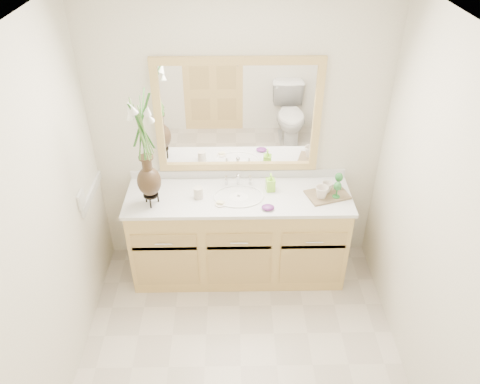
{
  "coord_description": "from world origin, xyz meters",
  "views": [
    {
      "loc": [
        -0.04,
        -2.11,
        3.02
      ],
      "look_at": [
        0.01,
        0.65,
        1.11
      ],
      "focal_mm": 35.0,
      "sensor_mm": 36.0,
      "label": 1
    }
  ],
  "objects_px": {
    "flower_vase": "(143,136)",
    "soap_bottle": "(270,183)",
    "tumbler": "(198,193)",
    "tray": "(327,195)"
  },
  "relations": [
    {
      "from": "flower_vase",
      "to": "soap_bottle",
      "type": "xyz_separation_m",
      "value": [
        0.95,
        0.17,
        -0.54
      ]
    },
    {
      "from": "tumbler",
      "to": "soap_bottle",
      "type": "distance_m",
      "value": 0.6
    },
    {
      "from": "flower_vase",
      "to": "tray",
      "type": "height_order",
      "value": "flower_vase"
    },
    {
      "from": "flower_vase",
      "to": "tumbler",
      "type": "distance_m",
      "value": 0.67
    },
    {
      "from": "flower_vase",
      "to": "soap_bottle",
      "type": "relative_size",
      "value": 6.29
    },
    {
      "from": "flower_vase",
      "to": "tumbler",
      "type": "bearing_deg",
      "value": 12.16
    },
    {
      "from": "tumbler",
      "to": "soap_bottle",
      "type": "relative_size",
      "value": 0.67
    },
    {
      "from": "flower_vase",
      "to": "tray",
      "type": "xyz_separation_m",
      "value": [
        1.41,
        0.09,
        -0.6
      ]
    },
    {
      "from": "tumbler",
      "to": "tray",
      "type": "xyz_separation_m",
      "value": [
        1.05,
        0.01,
        -0.04
      ]
    },
    {
      "from": "tray",
      "to": "flower_vase",
      "type": "bearing_deg",
      "value": 166.16
    }
  ]
}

